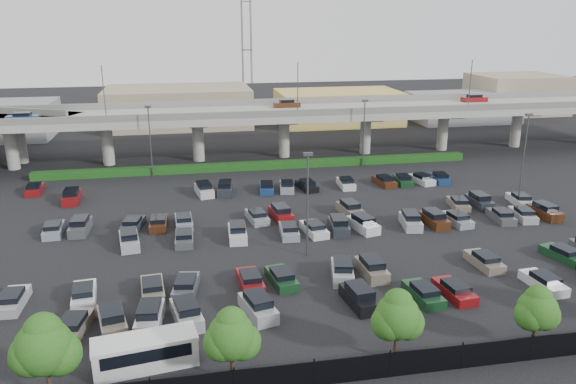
% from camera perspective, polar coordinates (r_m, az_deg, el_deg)
% --- Properties ---
extents(ground, '(280.00, 280.00, 0.00)m').
position_cam_1_polar(ground, '(62.53, 0.34, -3.50)').
color(ground, black).
extents(overpass, '(150.00, 13.00, 15.80)m').
position_cam_1_polar(overpass, '(91.31, -3.66, 7.70)').
color(overpass, gray).
rests_on(overpass, ground).
extents(hedge, '(66.00, 1.60, 1.10)m').
position_cam_1_polar(hedge, '(85.89, -2.85, 2.71)').
color(hedge, '#143710').
rests_on(hedge, ground).
extents(fence, '(70.00, 0.10, 2.00)m').
position_cam_1_polar(fence, '(38.00, 8.73, -17.15)').
color(fence, black).
rests_on(fence, ground).
extents(tree_row, '(65.07, 3.66, 5.94)m').
position_cam_1_polar(tree_row, '(38.00, 9.28, -12.51)').
color(tree_row, '#332316').
rests_on(tree_row, ground).
extents(shuttle_bus, '(7.08, 3.33, 2.19)m').
position_cam_1_polar(shuttle_bus, '(39.70, -14.29, -15.37)').
color(shuttle_bus, silver).
rests_on(shuttle_bus, ground).
extents(parked_cars, '(63.21, 41.60, 1.67)m').
position_cam_1_polar(parked_cars, '(58.47, 2.35, -4.38)').
color(parked_cars, black).
rests_on(parked_cars, ground).
extents(light_poles, '(66.90, 48.38, 10.30)m').
position_cam_1_polar(light_poles, '(61.88, -3.76, 2.31)').
color(light_poles, '#434348').
rests_on(light_poles, ground).
extents(distant_buildings, '(138.00, 24.00, 9.00)m').
position_cam_1_polar(distant_buildings, '(122.86, 0.51, 8.72)').
color(distant_buildings, slate).
rests_on(distant_buildings, ground).
extents(comm_tower, '(2.40, 2.40, 30.00)m').
position_cam_1_polar(comm_tower, '(132.37, -4.21, 14.47)').
color(comm_tower, '#434348').
rests_on(comm_tower, ground).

